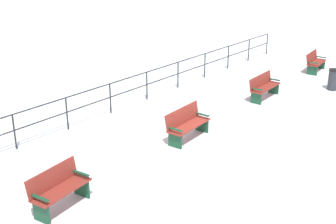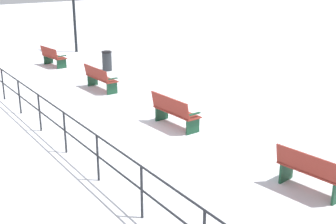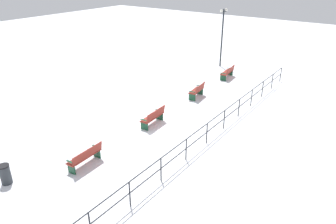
# 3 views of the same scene
# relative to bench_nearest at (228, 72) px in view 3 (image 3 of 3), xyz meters

# --- Properties ---
(ground_plane) EXTENTS (80.00, 80.00, 0.00)m
(ground_plane) POSITION_rel_bench_nearest_xyz_m (-0.06, 9.46, -0.46)
(ground_plane) COLOR white
(ground_plane) RESTS_ON ground
(bench_nearest) EXTENTS (0.74, 1.73, 0.88)m
(bench_nearest) POSITION_rel_bench_nearest_xyz_m (0.00, 0.00, 0.00)
(bench_nearest) COLOR maroon
(bench_nearest) RESTS_ON ground
(bench_second) EXTENTS (0.74, 1.49, 0.92)m
(bench_second) POSITION_rel_bench_nearest_xyz_m (-0.14, 4.72, 0.01)
(bench_second) COLOR maroon
(bench_second) RESTS_ON ground
(bench_third) EXTENTS (0.65, 1.66, 0.93)m
(bench_third) POSITION_rel_bench_nearest_xyz_m (-0.24, 9.45, 0.01)
(bench_third) COLOR maroon
(bench_third) RESTS_ON ground
(bench_fourth) EXTENTS (0.59, 1.68, 0.87)m
(bench_fourth) POSITION_rel_bench_nearest_xyz_m (-0.26, 14.18, 0.00)
(bench_fourth) COLOR maroon
(bench_fourth) RESTS_ON ground
(lamppost_near) EXTENTS (0.22, 1.11, 4.71)m
(lamppost_near) POSITION_rel_bench_nearest_xyz_m (1.93, -2.52, 2.55)
(lamppost_near) COLOR black
(lamppost_near) RESTS_ON ground
(waterfront_railing) EXTENTS (0.05, 22.09, 1.07)m
(waterfront_railing) POSITION_rel_bench_nearest_xyz_m (-3.50, 9.46, 0.26)
(waterfront_railing) COLOR #26282D
(waterfront_railing) RESTS_ON ground
(trash_bin) EXTENTS (0.43, 0.43, 0.83)m
(trash_bin) POSITION_rel_bench_nearest_xyz_m (1.36, 16.83, -0.04)
(trash_bin) COLOR #2D3338
(trash_bin) RESTS_ON ground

